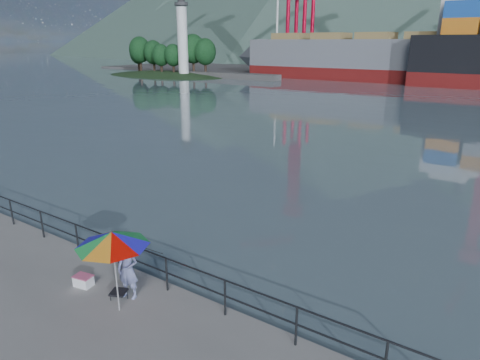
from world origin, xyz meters
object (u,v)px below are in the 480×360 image
Objects in this scene: cooler_bag at (83,281)px; fisherman at (128,269)px; bulk_carrier at (384,56)px; beach_umbrella at (112,239)px.

fisherman is at bearing 3.47° from cooler_bag.
bulk_carrier is (-13.89, 73.58, 4.03)m from cooler_bag.
cooler_bag is at bearing 173.06° from beach_umbrella.
beach_umbrella is 75.46m from bulk_carrier.
cooler_bag is (-1.75, 0.21, -1.89)m from beach_umbrella.
cooler_bag is 0.01× the size of bulk_carrier.
beach_umbrella is 0.05× the size of bulk_carrier.
bulk_carrier is at bearing 89.02° from fisherman.
beach_umbrella is 4.44× the size of cooler_bag.
beach_umbrella is at bearing -17.60° from cooler_bag.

